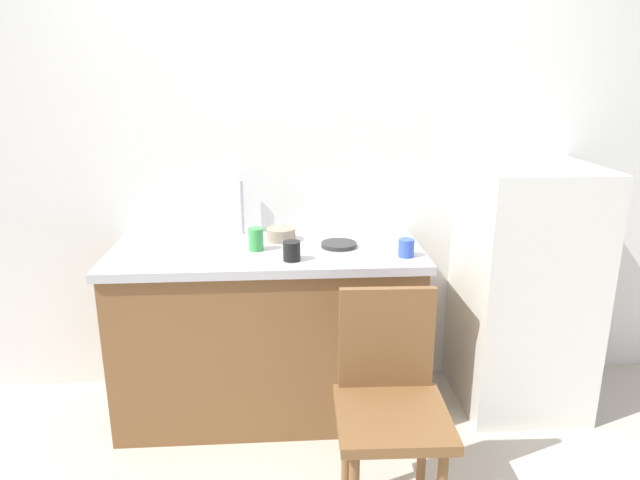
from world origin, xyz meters
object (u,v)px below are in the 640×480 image
object	(u,v)px
refrigerator	(523,288)
cup_green	(256,239)
chair	(390,401)
cup_blue	(406,248)
cup_black	(292,251)
terracotta_bowl	(281,234)
hotplate	(339,245)

from	to	relation	value
refrigerator	cup_green	bearing A→B (deg)	-178.79
chair	cup_green	bearing A→B (deg)	125.34
chair	cup_blue	distance (m)	0.75
cup_black	terracotta_bowl	bearing A→B (deg)	98.25
terracotta_bowl	hotplate	distance (m)	0.30
refrigerator	hotplate	bearing A→B (deg)	-179.97
hotplate	cup_blue	world-z (taller)	cup_blue
refrigerator	terracotta_bowl	bearing A→B (deg)	174.09
terracotta_bowl	hotplate	bearing A→B (deg)	-24.49
chair	cup_blue	bearing A→B (deg)	75.73
refrigerator	terracotta_bowl	size ratio (longest dim) A/B	8.76
refrigerator	cup_green	world-z (taller)	refrigerator
refrigerator	terracotta_bowl	world-z (taller)	refrigerator
chair	hotplate	size ratio (longest dim) A/B	5.24
hotplate	cup_black	distance (m)	0.30
terracotta_bowl	hotplate	world-z (taller)	terracotta_bowl
refrigerator	hotplate	distance (m)	0.96
chair	hotplate	bearing A→B (deg)	99.81
refrigerator	cup_black	world-z (taller)	refrigerator
hotplate	cup_green	bearing A→B (deg)	-176.00
cup_black	hotplate	bearing A→B (deg)	39.56
cup_green	cup_black	distance (m)	0.23
terracotta_bowl	cup_black	world-z (taller)	cup_black
chair	cup_green	size ratio (longest dim) A/B	8.44
terracotta_bowl	cup_black	bearing A→B (deg)	-81.75
hotplate	refrigerator	bearing A→B (deg)	0.03
chair	hotplate	xyz separation A→B (m)	(-0.11, 0.78, 0.36)
cup_blue	cup_green	distance (m)	0.69
chair	cup_green	world-z (taller)	cup_green
refrigerator	cup_blue	bearing A→B (deg)	-165.26
cup_black	refrigerator	bearing A→B (deg)	9.31
chair	cup_black	distance (m)	0.79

